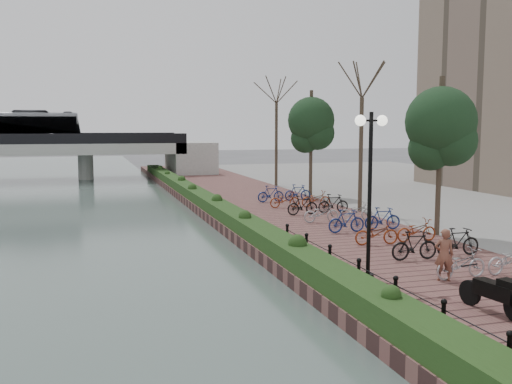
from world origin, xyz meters
name	(u,v)px	position (x,y,z in m)	size (l,w,h in m)	color
ground	(362,347)	(0.00, 0.00, 0.00)	(220.00, 220.00, 0.00)	#59595B
promenade	(280,215)	(4.00, 17.50, 0.25)	(8.00, 75.00, 0.50)	brown
hedge	(208,201)	(0.60, 20.00, 0.80)	(1.10, 56.00, 0.60)	#1F3914
chain_fence	(376,282)	(1.40, 2.00, 0.85)	(0.10, 14.10, 0.70)	black
lamppost	(370,159)	(2.08, 3.74, 4.03)	(1.02, 0.32, 4.89)	black
motorcycle	(492,291)	(3.37, -0.11, 1.03)	(0.53, 1.71, 1.07)	black
pedestrian	(444,255)	(4.00, 2.75, 1.27)	(0.56, 0.37, 1.54)	brown
bicycle_parking	(353,216)	(5.50, 11.76, 0.97)	(2.40, 19.89, 1.00)	#A4A3A8
street_trees	(393,154)	(8.00, 12.68, 3.69)	(3.20, 37.12, 6.80)	#3A2F22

